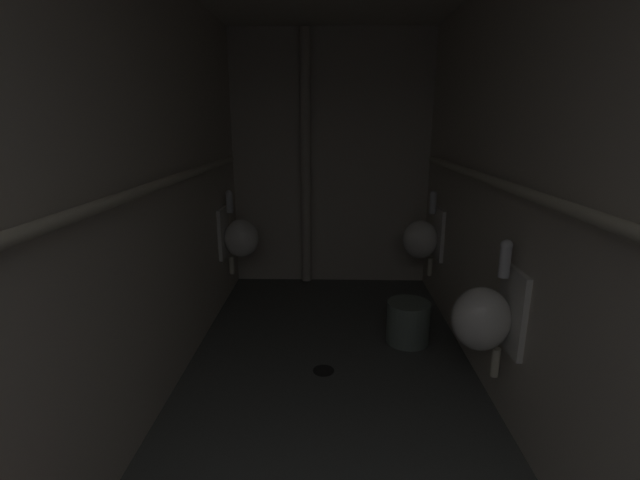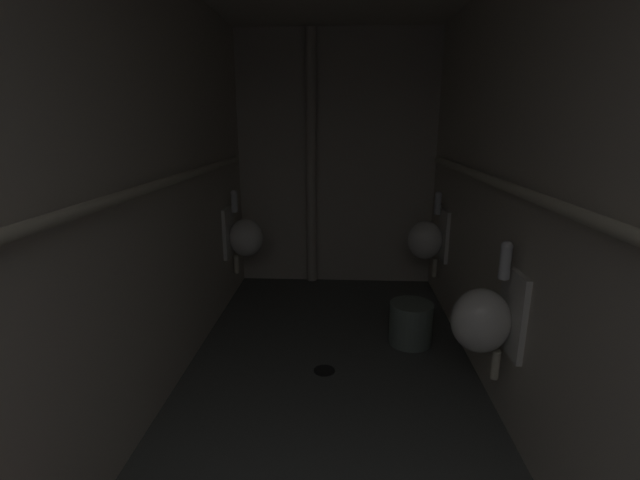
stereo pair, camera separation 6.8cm
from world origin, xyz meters
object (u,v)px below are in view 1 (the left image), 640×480
object	(u,v)px
standpipe_back_wall	(306,163)
floor_drain	(324,370)
urinal_left_mid	(239,237)
urinal_right_far	(423,238)
waste_bin	(408,322)
urinal_right_mid	(486,317)

from	to	relation	value
standpipe_back_wall	floor_drain	size ratio (longest dim) A/B	16.87
urinal_left_mid	urinal_right_far	xyz separation A→B (m)	(1.61, -0.00, 0.00)
urinal_right_far	floor_drain	bearing A→B (deg)	-126.16
standpipe_back_wall	waste_bin	world-z (taller)	standpipe_back_wall
urinal_left_mid	standpipe_back_wall	bearing A→B (deg)	41.49
urinal_left_mid	urinal_right_far	world-z (taller)	same
urinal_right_far	standpipe_back_wall	size ratio (longest dim) A/B	0.32
floor_drain	standpipe_back_wall	bearing A→B (deg)	96.83
urinal_right_far	waste_bin	bearing A→B (deg)	-107.28
urinal_left_mid	urinal_right_mid	xyz separation A→B (m)	(1.61, -1.61, 0.00)
urinal_right_far	waste_bin	world-z (taller)	urinal_right_far
urinal_left_mid	floor_drain	world-z (taller)	urinal_left_mid
urinal_right_far	waste_bin	size ratio (longest dim) A/B	2.41
standpipe_back_wall	waste_bin	xyz separation A→B (m)	(0.81, -1.24, -1.05)
urinal_left_mid	urinal_right_far	distance (m)	1.61
urinal_right_mid	waste_bin	size ratio (longest dim) A/B	2.41
urinal_left_mid	standpipe_back_wall	size ratio (longest dim) A/B	0.32
urinal_left_mid	standpipe_back_wall	world-z (taller)	standpipe_back_wall
urinal_right_mid	floor_drain	xyz separation A→B (m)	(-0.84, 0.45, -0.60)
standpipe_back_wall	urinal_right_mid	bearing A→B (deg)	-63.69
floor_drain	urinal_right_mid	bearing A→B (deg)	-28.09
urinal_right_far	waste_bin	xyz separation A→B (m)	(-0.23, -0.73, -0.45)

